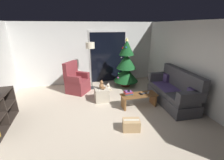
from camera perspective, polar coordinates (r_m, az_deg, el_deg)
name	(u,v)px	position (r m, az deg, el deg)	size (l,w,h in m)	color
ground_plane	(104,120)	(4.16, -2.96, -14.78)	(7.00, 7.00, 0.00)	#B2A38E
wall_back	(88,54)	(6.56, -8.81, 9.73)	(5.72, 0.12, 2.50)	silver
wall_right	(203,67)	(5.01, 30.80, 4.13)	(0.12, 6.00, 2.50)	silver
patio_door_frame	(108,56)	(6.65, -1.49, 8.77)	(1.60, 0.02, 2.20)	silver
patio_door_glass	(108,58)	(6.64, -1.44, 8.32)	(1.50, 0.02, 2.10)	black
couch	(173,91)	(5.19, 21.92, -3.97)	(0.91, 1.99, 1.08)	#3D3D42
coffee_table	(139,98)	(4.75, 9.96, -6.73)	(1.10, 0.40, 0.40)	brown
remote_graphite	(144,93)	(4.77, 11.92, -4.88)	(0.04, 0.16, 0.02)	#333338
remote_silver	(148,92)	(4.86, 13.34, -4.52)	(0.04, 0.16, 0.02)	#ADADB2
remote_black	(141,94)	(4.71, 10.69, -5.08)	(0.04, 0.16, 0.02)	black
book_stack	(128,93)	(4.58, 6.06, -4.81)	(0.26, 0.20, 0.14)	#B79333
cell_phone	(129,91)	(4.55, 6.24, -3.98)	(0.07, 0.14, 0.01)	black
christmas_tree	(126,66)	(6.11, 5.30, 5.37)	(0.98, 0.98, 1.93)	#4C1E19
armchair	(77,82)	(5.78, -13.08, -0.62)	(0.96, 0.96, 1.13)	maroon
floor_lamp	(90,50)	(5.77, -8.03, 11.00)	(0.32, 0.32, 1.78)	#2D2D30
ottoman	(102,95)	(5.06, -3.87, -5.43)	(0.44, 0.44, 0.42)	#B2A893
teddy_bear_chestnut	(102,85)	(4.93, -3.84, -1.94)	(0.22, 0.21, 0.29)	brown
teddy_bear_cream_by_tree	(108,88)	(5.84, -1.39, -2.82)	(0.22, 0.21, 0.29)	beige
cardboard_box_taped_mid_floor	(131,125)	(3.80, 7.20, -16.25)	(0.45, 0.36, 0.27)	tan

